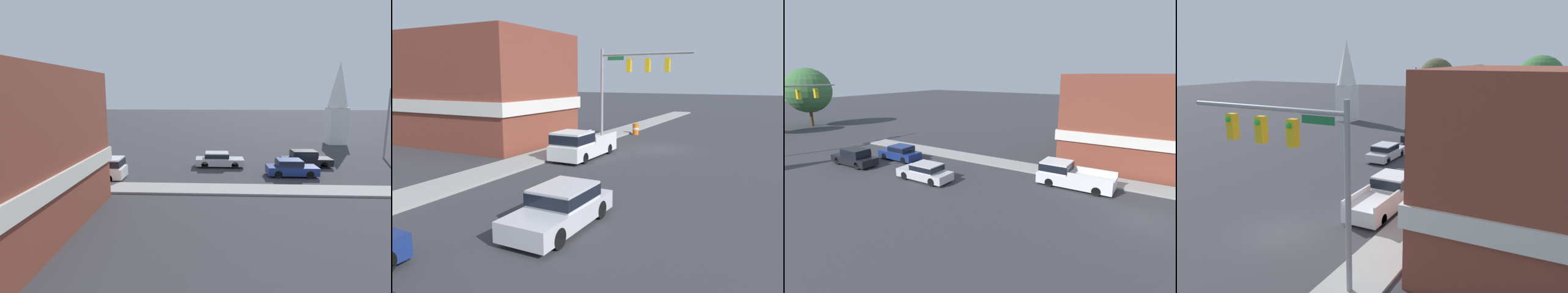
{
  "view_description": "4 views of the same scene",
  "coord_description": "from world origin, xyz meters",
  "views": [
    {
      "loc": [
        27.31,
        14.65,
        7.11
      ],
      "look_at": [
        -0.72,
        13.34,
        2.11
      ],
      "focal_mm": 28.0,
      "sensor_mm": 36.0,
      "label": 1
    },
    {
      "loc": [
        -8.06,
        25.96,
        4.96
      ],
      "look_at": [
        0.21,
        10.26,
        1.78
      ],
      "focal_mm": 35.0,
      "sensor_mm": 36.0,
      "label": 2
    },
    {
      "loc": [
        -18.89,
        -0.57,
        8.46
      ],
      "look_at": [
        0.28,
        11.51,
        2.93
      ],
      "focal_mm": 28.0,
      "sensor_mm": 36.0,
      "label": 3
    },
    {
      "loc": [
        12.47,
        -13.7,
        8.7
      ],
      "look_at": [
        -0.12,
        10.25,
        2.4
      ],
      "focal_mm": 35.0,
      "sensor_mm": 36.0,
      "label": 4
    }
  ],
  "objects": [
    {
      "name": "ground_plane",
      "position": [
        0.0,
        0.0,
        0.0
      ],
      "size": [
        200.0,
        200.0,
        0.0
      ],
      "primitive_type": "plane",
      "color": "#38383D"
    },
    {
      "name": "car_second_ahead",
      "position": [
        -1.98,
        23.9,
        0.82
      ],
      "size": [
        1.78,
        4.65,
        1.58
      ],
      "color": "black",
      "rests_on": "ground"
    },
    {
      "name": "car_lead",
      "position": [
        -1.57,
        15.53,
        0.74
      ],
      "size": [
        1.8,
        4.59,
        1.4
      ],
      "color": "black",
      "rests_on": "ground"
    },
    {
      "name": "pickup_truck_parked",
      "position": [
        3.27,
        5.42,
        0.9
      ],
      "size": [
        2.05,
        5.53,
        1.82
      ],
      "color": "black",
      "rests_on": "ground"
    },
    {
      "name": "car_oncoming",
      "position": [
        1.54,
        21.64,
        0.76
      ],
      "size": [
        1.79,
        4.23,
        1.45
      ],
      "rotation": [
        0.0,
        0.0,
        3.14
      ],
      "color": "black",
      "rests_on": "ground"
    },
    {
      "name": "church_steeple",
      "position": [
        -15.68,
        32.17,
        5.89
      ],
      "size": [
        2.64,
        2.64,
        11.25
      ],
      "color": "white",
      "rests_on": "ground"
    },
    {
      "name": "sidewalk_curb",
      "position": [
        5.7,
        0.0,
        0.07
      ],
      "size": [
        2.4,
        60.0,
        0.14
      ],
      "color": "#9E9E99",
      "rests_on": "ground"
    }
  ]
}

